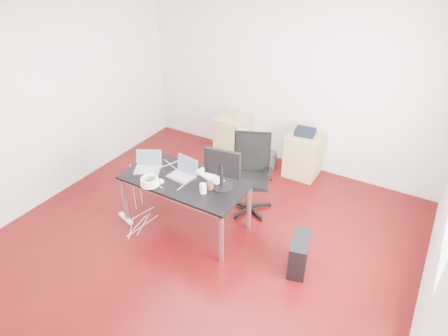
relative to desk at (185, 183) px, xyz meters
The scene contains 18 objects.
room_shell 0.87m from the desk, 27.85° to the right, with size 5.00×5.00×5.00m.
desk is the anchor object (origin of this frame).
office_chair 0.97m from the desk, 56.82° to the left, with size 0.63×0.65×1.08m.
filing_cabinet_left 2.08m from the desk, 102.15° to the left, with size 0.50×0.50×0.70m, color tan.
filing_cabinet_right 2.20m from the desk, 66.76° to the left, with size 0.50×0.50×0.70m, color tan.
pc_tower 1.65m from the desk, ahead, with size 0.20×0.45×0.44m, color black.
wastebasket 2.00m from the desk, 80.34° to the left, with size 0.24×0.24×0.28m, color black.
power_strip 1.09m from the desk, 156.73° to the right, with size 0.30×0.06×0.04m, color white.
laptop_left 0.58m from the desk, behind, with size 0.41×0.38×0.23m.
laptop_right 0.14m from the desk, 135.01° to the left, with size 0.36×0.29×0.23m.
monitor 0.60m from the desk, 12.10° to the left, with size 0.45×0.26×0.51m.
keyboard 0.32m from the desk, 40.74° to the left, with size 0.44×0.14×0.02m, color white.
cup_white 0.39m from the desk, 18.57° to the right, with size 0.08×0.08×0.12m, color white.
cup_brown 0.40m from the desk, ahead, with size 0.08×0.08×0.10m, color brown.
cable_coil 0.45m from the desk, 132.66° to the right, with size 0.24×0.24×0.11m.
power_adapter 0.31m from the desk, 137.33° to the right, with size 0.07×0.07×0.03m, color white.
speaker 2.06m from the desk, 99.96° to the left, with size 0.09×0.08×0.18m, color #9E9E9E.
navy_garment 2.19m from the desk, 67.39° to the left, with size 0.30×0.24×0.09m, color black.
Camera 1 is at (2.18, -3.14, 3.50)m, focal length 32.00 mm.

